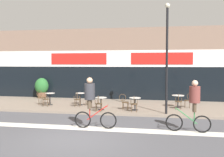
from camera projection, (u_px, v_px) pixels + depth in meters
ground_plane at (75, 139)px, 9.59m from camera, size 120.00×120.00×0.00m
sidewalk_slab at (112, 106)px, 16.70m from camera, size 40.00×5.50×0.12m
storefront_facade at (123, 65)px, 21.17m from camera, size 40.00×4.06×5.36m
bike_lane_stripe at (87, 128)px, 11.19m from camera, size 36.00×0.70×0.01m
bistro_table_0 at (50, 97)px, 16.74m from camera, size 0.62×0.62×0.76m
bistro_table_1 at (80, 97)px, 16.62m from camera, size 0.61×0.61×0.78m
bistro_table_2 at (101, 101)px, 14.93m from camera, size 0.66×0.66×0.72m
bistro_table_3 at (135, 101)px, 14.85m from camera, size 0.66×0.66×0.71m
bistro_table_4 at (178, 99)px, 15.77m from camera, size 0.74×0.74×0.73m
cafe_chair_0_near at (46, 98)px, 16.12m from camera, size 0.42×0.58×0.90m
cafe_chair_0_side at (41, 97)px, 16.86m from camera, size 0.58×0.42×0.90m
cafe_chair_1_near at (77, 98)px, 16.01m from camera, size 0.41×0.58×0.90m
cafe_chair_1_side at (90, 97)px, 16.51m from camera, size 0.58×0.42×0.90m
cafe_chair_2_near at (99, 102)px, 14.32m from camera, size 0.43×0.59×0.90m
cafe_chair_3_near at (134, 103)px, 14.23m from camera, size 0.44×0.59×0.90m
cafe_chair_3_side at (124, 101)px, 14.97m from camera, size 0.58×0.41×0.90m
cafe_chair_4_near at (179, 100)px, 15.16m from camera, size 0.43×0.59×0.90m
cafe_chair_4_side at (189, 99)px, 15.65m from camera, size 0.59×0.44×0.90m
planter_pot at (42, 87)px, 20.00m from camera, size 1.02×1.02×1.53m
lamp_post at (167, 51)px, 13.60m from camera, size 0.26×0.26×5.76m
cyclist_0 at (193, 103)px, 10.49m from camera, size 1.79×0.52×2.11m
cyclist_1 at (91, 99)px, 11.14m from camera, size 1.83×0.51×2.18m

